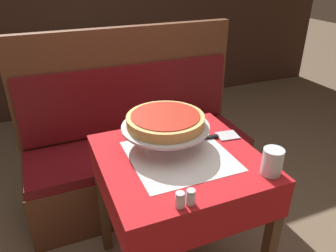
{
  "coord_description": "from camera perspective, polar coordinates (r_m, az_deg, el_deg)",
  "views": [
    {
      "loc": [
        -0.52,
        -1.12,
        1.53
      ],
      "look_at": [
        -0.02,
        0.08,
        0.86
      ],
      "focal_mm": 35.0,
      "sensor_mm": 36.0,
      "label": 1
    }
  ],
  "objects": [
    {
      "name": "dining_table_front",
      "position": [
        1.53,
        1.93,
        -8.8
      ],
      "size": [
        0.7,
        0.7,
        0.75
      ],
      "color": "red",
      "rests_on": "ground_plane"
    },
    {
      "name": "deep_dish_pizza",
      "position": [
        1.48,
        -0.45,
        1.02
      ],
      "size": [
        0.35,
        0.35,
        0.05
      ],
      "color": "tan",
      "rests_on": "pizza_pan_stand"
    },
    {
      "name": "booth_bench",
      "position": [
        2.27,
        -5.1,
        -5.08
      ],
      "size": [
        1.48,
        0.52,
        1.15
      ],
      "color": "brown",
      "rests_on": "ground_plane"
    },
    {
      "name": "dining_table_rear",
      "position": [
        3.1,
        -11.73,
        10.04
      ],
      "size": [
        0.83,
        0.83,
        0.74
      ],
      "color": "#1E6B33",
      "rests_on": "ground_plane"
    },
    {
      "name": "pizza_server",
      "position": [
        1.62,
        8.37,
        -1.84
      ],
      "size": [
        0.25,
        0.1,
        0.01
      ],
      "color": "#BCBCC1",
      "rests_on": "dining_table_front"
    },
    {
      "name": "pizza_pan_stand",
      "position": [
        1.49,
        -0.44,
        -0.23
      ],
      "size": [
        0.4,
        0.4,
        0.1
      ],
      "color": "#ADADB2",
      "rests_on": "dining_table_front"
    },
    {
      "name": "pepper_shaker",
      "position": [
        1.19,
        4.0,
        -12.25
      ],
      "size": [
        0.03,
        0.03,
        0.06
      ],
      "color": "silver",
      "rests_on": "dining_table_front"
    },
    {
      "name": "salt_shaker",
      "position": [
        1.17,
        2.1,
        -12.75
      ],
      "size": [
        0.04,
        0.04,
        0.06
      ],
      "color": "silver",
      "rests_on": "dining_table_front"
    },
    {
      "name": "napkin_holder",
      "position": [
        1.71,
        0.28,
        1.7
      ],
      "size": [
        0.1,
        0.05,
        0.09
      ],
      "color": "#B2B2B7",
      "rests_on": "dining_table_front"
    },
    {
      "name": "condiment_caddy",
      "position": [
        3.01,
        -14.11,
        12.01
      ],
      "size": [
        0.12,
        0.12,
        0.14
      ],
      "color": "black",
      "rests_on": "dining_table_rear"
    },
    {
      "name": "water_glass_near",
      "position": [
        1.38,
        17.71,
        -5.95
      ],
      "size": [
        0.08,
        0.08,
        0.11
      ],
      "color": "silver",
      "rests_on": "dining_table_front"
    }
  ]
}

